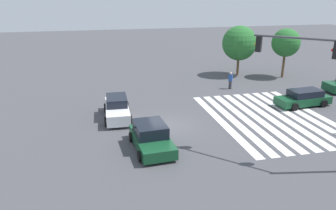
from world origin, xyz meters
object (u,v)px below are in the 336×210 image
(tree_corner_b, at_px, (286,43))
(tree_corner_c, at_px, (239,43))
(pedestrian, at_px, (230,80))
(traffic_signal_mast, at_px, (333,76))
(car_3, at_px, (117,108))
(car_2, at_px, (304,98))
(car_1, at_px, (151,137))

(tree_corner_b, bearing_deg, tree_corner_c, 65.49)
(pedestrian, height_order, tree_corner_b, tree_corner_b)
(traffic_signal_mast, distance_m, car_3, 14.52)
(pedestrian, bearing_deg, tree_corner_c, -165.55)
(traffic_signal_mast, xyz_separation_m, car_2, (8.66, -4.97, -4.27))
(car_1, bearing_deg, traffic_signal_mast, 62.24)
(car_2, relative_size, tree_corner_b, 0.88)
(car_2, relative_size, pedestrian, 2.81)
(car_2, distance_m, tree_corner_b, 10.11)
(pedestrian, height_order, tree_corner_c, tree_corner_c)
(car_2, bearing_deg, tree_corner_c, -89.95)
(car_2, xyz_separation_m, tree_corner_c, (10.94, 0.83, 2.94))
(pedestrian, bearing_deg, car_1, 3.71)
(traffic_signal_mast, height_order, pedestrian, traffic_signal_mast)
(car_3, distance_m, tree_corner_b, 20.65)
(traffic_signal_mast, height_order, tree_corner_c, traffic_signal_mast)
(car_1, xyz_separation_m, car_3, (5.54, 1.55, 0.04))
(pedestrian, xyz_separation_m, tree_corner_b, (2.93, -7.44, 2.85))
(pedestrian, xyz_separation_m, tree_corner_c, (4.95, -3.03, 2.68))
(car_1, bearing_deg, pedestrian, 134.41)
(car_1, xyz_separation_m, pedestrian, (10.74, -9.75, 0.22))
(car_1, relative_size, tree_corner_b, 0.83)
(pedestrian, relative_size, tree_corner_b, 0.31)
(traffic_signal_mast, xyz_separation_m, car_3, (9.46, 10.19, -4.18))
(traffic_signal_mast, distance_m, car_1, 10.38)
(traffic_signal_mast, xyz_separation_m, car_1, (3.92, 8.64, -4.22))
(car_2, bearing_deg, traffic_signal_mast, 55.91)
(car_3, bearing_deg, car_1, 17.79)
(traffic_signal_mast, relative_size, car_3, 1.46)
(traffic_signal_mast, bearing_deg, tree_corner_b, -70.91)
(car_3, distance_m, pedestrian, 12.44)
(pedestrian, distance_m, tree_corner_b, 8.49)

